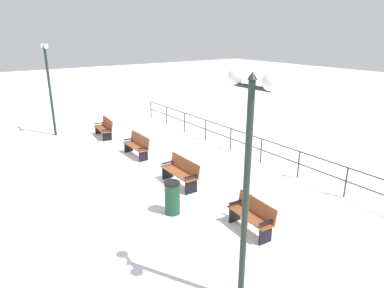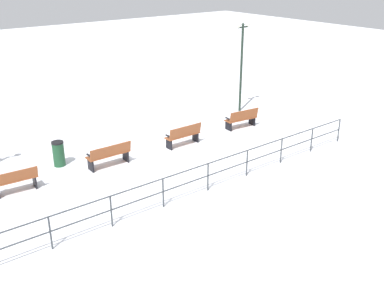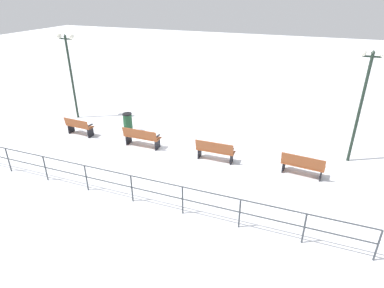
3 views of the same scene
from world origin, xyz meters
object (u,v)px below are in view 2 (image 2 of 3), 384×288
at_px(bench_fourth, 16,180).
at_px(trash_bin, 59,154).
at_px(lamppost_near, 242,55).
at_px(bench_third, 109,155).
at_px(bench_second, 184,135).
at_px(bench_nearest, 242,118).

bearing_deg(bench_fourth, trash_bin, -54.87).
height_order(bench_fourth, lamppost_near, lamppost_near).
bearing_deg(bench_third, bench_second, -90.74).
relative_size(bench_fourth, lamppost_near, 0.32).
bearing_deg(lamppost_near, bench_nearest, 138.64).
distance_m(lamppost_near, trash_bin, 10.35).
distance_m(bench_nearest, trash_bin, 8.41).
distance_m(bench_nearest, bench_fourth, 10.30).
distance_m(bench_second, bench_third, 3.43).
bearing_deg(bench_second, bench_nearest, -88.59).
distance_m(bench_fourth, trash_bin, 2.31).
xyz_separation_m(bench_second, trash_bin, (1.32, 4.90, 0.00)).
bearing_deg(bench_fourth, bench_second, -87.18).
height_order(bench_second, lamppost_near, lamppost_near).
xyz_separation_m(bench_nearest, bench_third, (-0.01, 6.86, 0.02)).
distance_m(bench_nearest, bench_second, 3.43).
distance_m(bench_third, bench_fourth, 3.44).
xyz_separation_m(bench_second, lamppost_near, (2.03, -5.14, 2.43)).
distance_m(bench_fourth, lamppost_near, 12.41).
distance_m(bench_third, lamppost_near, 9.12).
bearing_deg(trash_bin, lamppost_near, -85.92).
bearing_deg(bench_fourth, bench_nearest, -86.38).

